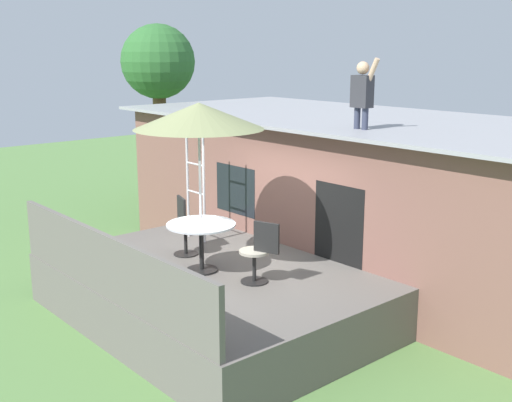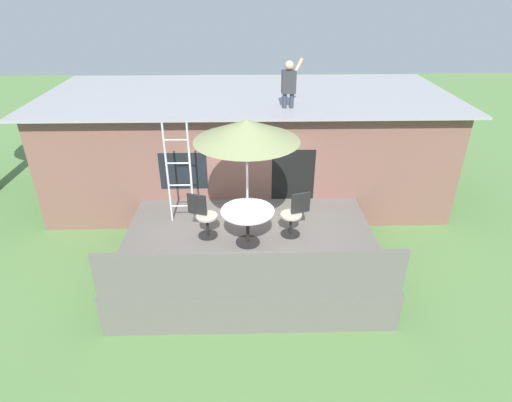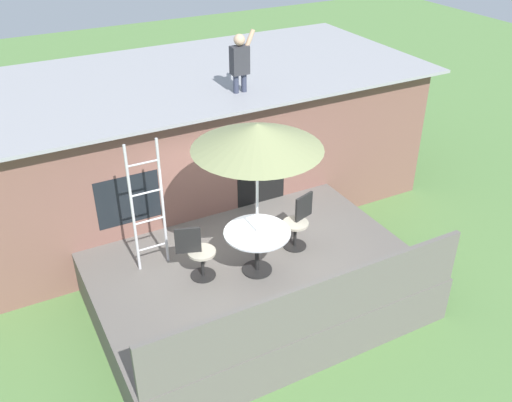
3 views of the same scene
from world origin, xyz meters
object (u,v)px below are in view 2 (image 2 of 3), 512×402
Objects in this scene: patio_table at (248,217)px; person_figure at (289,81)px; patio_umbrella at (247,131)px; patio_chair_right at (294,215)px; patio_chair_left at (203,216)px; step_ladder at (179,174)px.

person_figure is (0.97, 2.45, 2.07)m from patio_table.
patio_table is at bearing -111.49° from person_figure.
person_figure reaches higher than patio_table.
patio_umbrella is 2.14m from patio_chair_right.
patio_chair_left is (-1.86, -2.15, -2.20)m from person_figure.
patio_chair_left is at bearing -130.80° from person_figure.
patio_chair_right is at bearing 19.09° from patio_chair_left.
patio_chair_right is at bearing 18.20° from patio_umbrella.
patio_umbrella is 2.29× the size of person_figure.
patio_table is at bearing 180.00° from patio_umbrella.
patio_chair_right is (2.36, -0.61, -0.64)m from step_ladder.
patio_chair_right reaches higher than patio_table.
step_ladder reaches higher than patio_table.
person_figure is at bearing 32.79° from step_ladder.
patio_umbrella reaches higher than patio_table.
person_figure is at bearing 68.51° from patio_table.
patio_umbrella is 2.65m from person_figure.
patio_table is at bearing -33.17° from step_ladder.
step_ladder is at bearing 148.77° from patio_chair_left.
patio_chair_left and patio_chair_right have the same top height.
step_ladder is 1.98× the size of person_figure.
patio_chair_left is (-0.89, 0.30, -1.89)m from patio_umbrella.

